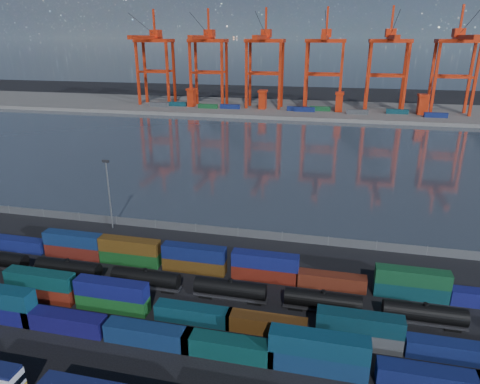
# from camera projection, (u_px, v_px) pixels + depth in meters

# --- Properties ---
(ground) EXTENTS (700.00, 700.00, 0.00)m
(ground) POSITION_uv_depth(u_px,v_px,m) (200.00, 308.00, 70.98)
(ground) COLOR black
(ground) RESTS_ON ground
(harbor_water) EXTENTS (700.00, 700.00, 0.00)m
(harbor_water) POSITION_uv_depth(u_px,v_px,m) (283.00, 153.00, 167.26)
(harbor_water) COLOR #2D3541
(harbor_water) RESTS_ON ground
(far_quay) EXTENTS (700.00, 70.00, 2.00)m
(far_quay) POSITION_uv_depth(u_px,v_px,m) (305.00, 109.00, 263.20)
(far_quay) COLOR #514F4C
(far_quay) RESTS_ON ground
(container_row_south) EXTENTS (140.87, 2.68, 5.71)m
(container_row_south) POSITION_uv_depth(u_px,v_px,m) (112.00, 324.00, 63.38)
(container_row_south) COLOR #393B3E
(container_row_south) RESTS_ON ground
(container_row_mid) EXTENTS (142.15, 2.50, 5.32)m
(container_row_mid) POSITION_uv_depth(u_px,v_px,m) (226.00, 314.00, 65.93)
(container_row_mid) COLOR #3D3E42
(container_row_mid) RESTS_ON ground
(container_row_north) EXTENTS (142.12, 2.50, 5.32)m
(container_row_north) POSITION_uv_depth(u_px,v_px,m) (225.00, 264.00, 80.32)
(container_row_north) COLOR navy
(container_row_north) RESTS_ON ground
(tanker_string) EXTENTS (121.34, 2.76, 3.95)m
(tanker_string) POSITION_uv_depth(u_px,v_px,m) (106.00, 273.00, 77.63)
(tanker_string) COLOR black
(tanker_string) RESTS_ON ground
(waterfront_fence) EXTENTS (160.12, 0.12, 2.20)m
(waterfront_fence) POSITION_uv_depth(u_px,v_px,m) (238.00, 232.00, 96.32)
(waterfront_fence) COLOR #595B5E
(waterfront_fence) RESTS_ON ground
(yard_light_mast) EXTENTS (1.60, 0.40, 16.60)m
(yard_light_mast) POSITION_uv_depth(u_px,v_px,m) (109.00, 191.00, 97.99)
(yard_light_mast) COLOR slate
(yard_light_mast) RESTS_ON ground
(gantry_cranes) EXTENTS (197.72, 43.62, 59.07)m
(gantry_cranes) POSITION_uv_depth(u_px,v_px,m) (294.00, 49.00, 246.82)
(gantry_cranes) COLOR red
(gantry_cranes) RESTS_ON ground
(quay_containers) EXTENTS (172.58, 10.99, 2.60)m
(quay_containers) POSITION_uv_depth(u_px,v_px,m) (285.00, 108.00, 251.41)
(quay_containers) COLOR navy
(quay_containers) RESTS_ON far_quay
(straddle_carriers) EXTENTS (140.00, 7.00, 11.10)m
(straddle_carriers) POSITION_uv_depth(u_px,v_px,m) (300.00, 100.00, 252.25)
(straddle_carriers) COLOR red
(straddle_carriers) RESTS_ON far_quay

